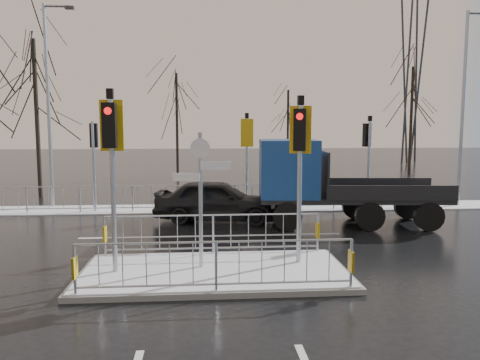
{
  "coord_description": "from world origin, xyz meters",
  "views": [
    {
      "loc": [
        -0.23,
        -10.26,
        3.36
      ],
      "look_at": [
        0.82,
        3.16,
        1.8
      ],
      "focal_mm": 35.0,
      "sensor_mm": 36.0,
      "label": 1
    }
  ],
  "objects": [
    {
      "name": "ground",
      "position": [
        0.0,
        0.0,
        0.0
      ],
      "size": [
        120.0,
        120.0,
        0.0
      ],
      "primitive_type": "plane",
      "color": "black",
      "rests_on": "ground"
    },
    {
      "name": "street_lamp_left",
      "position": [
        -6.43,
        9.5,
        4.49
      ],
      "size": [
        1.25,
        0.18,
        8.2
      ],
      "color": "#979EA5",
      "rests_on": "ground"
    },
    {
      "name": "snow_verge",
      "position": [
        0.0,
        8.6,
        0.02
      ],
      "size": [
        30.0,
        2.0,
        0.04
      ],
      "primitive_type": "cube",
      "color": "white",
      "rests_on": "ground"
    },
    {
      "name": "car_far_lane",
      "position": [
        0.24,
        6.05,
        0.75
      ],
      "size": [
        4.6,
        2.41,
        1.49
      ],
      "primitive_type": "imported",
      "rotation": [
        0.0,
        0.0,
        1.42
      ],
      "color": "black",
      "rests_on": "ground"
    },
    {
      "name": "tree_far_b",
      "position": [
        6.0,
        24.0,
        4.18
      ],
      "size": [
        3.25,
        3.25,
        6.14
      ],
      "color": "black",
      "rests_on": "ground"
    },
    {
      "name": "tree_far_a",
      "position": [
        -2.0,
        22.0,
        4.82
      ],
      "size": [
        3.75,
        3.75,
        7.08
      ],
      "color": "black",
      "rests_on": "ground"
    },
    {
      "name": "flatbed_truck",
      "position": [
        3.52,
        5.27,
        1.54
      ],
      "size": [
        6.42,
        2.81,
        2.89
      ],
      "color": "black",
      "rests_on": "ground"
    },
    {
      "name": "tree_far_c",
      "position": [
        14.0,
        21.0,
        5.15
      ],
      "size": [
        4.0,
        4.0,
        7.55
      ],
      "color": "black",
      "rests_on": "ground"
    },
    {
      "name": "lane_markings",
      "position": [
        0.0,
        -0.33,
        0.0
      ],
      "size": [
        8.0,
        11.38,
        0.01
      ],
      "color": "silver",
      "rests_on": "ground"
    },
    {
      "name": "street_lamp_right",
      "position": [
        10.57,
        8.5,
        4.39
      ],
      "size": [
        1.25,
        0.18,
        8.0
      ],
      "color": "#979EA5",
      "rests_on": "ground"
    },
    {
      "name": "traffic_island",
      "position": [
        -0.01,
        0.01,
        0.39
      ],
      "size": [
        6.0,
        3.04,
        4.15
      ],
      "color": "#62625D",
      "rests_on": "ground"
    },
    {
      "name": "pylon_wires",
      "position": [
        16.88,
        30.0,
        11.03
      ],
      "size": [
        70.0,
        2.38,
        19.97
      ],
      "color": "#2D3033",
      "rests_on": "ground"
    },
    {
      "name": "tree_near_b",
      "position": [
        -8.0,
        12.5,
        5.15
      ],
      "size": [
        4.0,
        4.0,
        7.55
      ],
      "color": "black",
      "rests_on": "ground"
    },
    {
      "name": "far_kerb_fixtures",
      "position": [
        0.29,
        8.09,
        1.02
      ],
      "size": [
        18.0,
        0.65,
        3.83
      ],
      "color": "#979EA5",
      "rests_on": "ground"
    }
  ]
}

